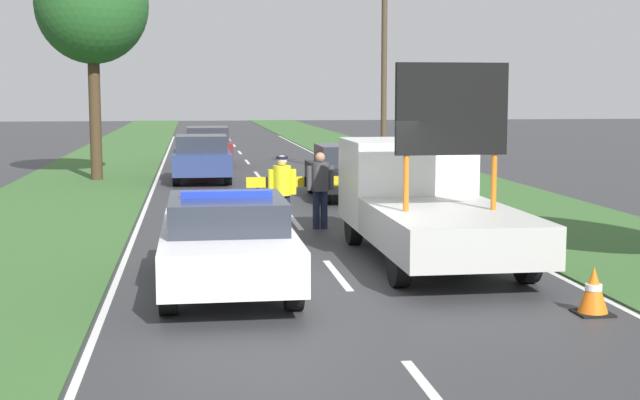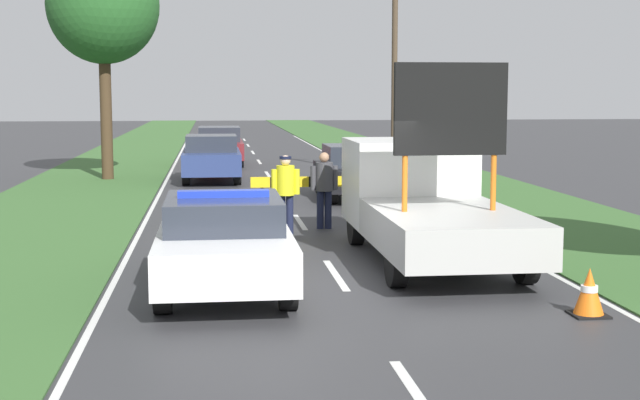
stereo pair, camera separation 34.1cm
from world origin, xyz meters
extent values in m
plane|color=#333335|center=(0.00, 0.00, 0.00)|extent=(160.00, 160.00, 0.00)
cube|color=silver|center=(0.00, -5.28, 0.00)|extent=(0.12, 2.44, 0.01)
cube|color=silver|center=(0.00, 0.67, 0.00)|extent=(0.12, 2.44, 0.01)
cube|color=silver|center=(0.00, 6.61, 0.00)|extent=(0.12, 2.44, 0.01)
cube|color=silver|center=(0.00, 12.55, 0.00)|extent=(0.12, 2.44, 0.01)
cube|color=silver|center=(0.00, 18.50, 0.00)|extent=(0.12, 2.44, 0.01)
cube|color=silver|center=(0.00, 24.44, 0.00)|extent=(0.12, 2.44, 0.01)
cube|color=silver|center=(0.00, 30.39, 0.00)|extent=(0.12, 2.44, 0.01)
cube|color=silver|center=(0.00, 36.33, 0.00)|extent=(0.12, 2.44, 0.01)
cube|color=silver|center=(0.00, 42.28, 0.00)|extent=(0.12, 2.44, 0.01)
cube|color=silver|center=(-3.52, 14.24, 0.00)|extent=(0.10, 65.25, 0.01)
cube|color=silver|center=(3.52, 14.24, 0.00)|extent=(0.10, 65.25, 0.01)
cube|color=#38602D|center=(-5.87, 20.00, 0.01)|extent=(4.51, 120.00, 0.03)
cube|color=#38602D|center=(5.87, 20.00, 0.01)|extent=(4.51, 120.00, 0.03)
cube|color=white|center=(-1.81, -0.10, 0.65)|extent=(1.92, 4.73, 0.60)
cube|color=#282D38|center=(-1.81, -0.24, 1.18)|extent=(1.69, 2.18, 0.46)
cylinder|color=black|center=(-2.65, 1.37, 0.35)|extent=(0.24, 0.70, 0.70)
cylinder|color=black|center=(-0.97, 1.37, 0.35)|extent=(0.24, 0.70, 0.70)
cylinder|color=black|center=(-2.65, -1.57, 0.35)|extent=(0.24, 0.70, 0.70)
cylinder|color=black|center=(-0.97, -1.57, 0.35)|extent=(0.24, 0.70, 0.70)
cube|color=#1E38C6|center=(-1.81, -0.24, 1.46)|extent=(1.34, 0.24, 0.10)
cube|color=#193399|center=(-1.81, -0.10, 0.68)|extent=(1.93, 3.88, 0.10)
cube|color=black|center=(-1.81, 2.30, 0.59)|extent=(1.06, 0.08, 0.36)
cube|color=white|center=(1.81, 3.51, 1.22)|extent=(2.28, 2.22, 1.63)
cube|color=#232833|center=(1.81, 4.60, 1.51)|extent=(1.94, 0.04, 0.72)
cube|color=#B2B2AD|center=(1.81, 0.44, 0.73)|extent=(2.28, 3.90, 0.64)
cylinder|color=#D16619|center=(1.08, 0.44, 1.50)|extent=(0.09, 0.09, 0.90)
cylinder|color=#D16619|center=(2.54, 0.44, 1.50)|extent=(0.09, 0.09, 0.90)
cube|color=black|center=(1.81, 0.44, 2.68)|extent=(1.82, 0.12, 1.47)
cylinder|color=black|center=(0.79, 3.51, 0.41)|extent=(0.24, 0.82, 0.82)
cylinder|color=black|center=(2.83, 3.51, 0.41)|extent=(0.24, 0.82, 0.82)
cylinder|color=black|center=(0.79, -0.34, 0.41)|extent=(0.24, 0.82, 0.82)
cylinder|color=black|center=(2.83, -0.34, 0.41)|extent=(0.24, 0.82, 0.82)
cylinder|color=black|center=(-0.89, 6.06, 0.43)|extent=(0.07, 0.07, 0.87)
cylinder|color=black|center=(1.16, 6.06, 0.43)|extent=(0.07, 0.07, 0.87)
cube|color=yellow|center=(-0.93, 6.06, 0.98)|extent=(0.43, 0.08, 0.23)
cube|color=black|center=(-0.50, 6.06, 0.98)|extent=(0.43, 0.08, 0.23)
cube|color=yellow|center=(-0.08, 6.06, 0.98)|extent=(0.43, 0.08, 0.23)
cube|color=black|center=(0.35, 6.06, 0.98)|extent=(0.43, 0.08, 0.23)
cube|color=yellow|center=(0.78, 6.06, 0.98)|extent=(0.43, 0.08, 0.23)
cube|color=black|center=(1.21, 6.06, 0.98)|extent=(0.43, 0.08, 0.23)
cylinder|color=#191E38|center=(-0.55, 4.92, 0.41)|extent=(0.15, 0.15, 0.82)
cylinder|color=#191E38|center=(-0.38, 4.92, 0.41)|extent=(0.15, 0.15, 0.82)
cylinder|color=yellow|center=(-0.47, 4.92, 1.13)|extent=(0.38, 0.38, 0.62)
cylinder|color=yellow|center=(-0.70, 4.92, 1.10)|extent=(0.12, 0.12, 0.52)
cylinder|color=yellow|center=(-0.23, 4.92, 1.10)|extent=(0.12, 0.12, 0.52)
sphere|color=beige|center=(-0.47, 4.92, 1.55)|extent=(0.21, 0.21, 0.21)
cylinder|color=#141933|center=(-0.47, 4.92, 1.61)|extent=(0.24, 0.24, 0.05)
cylinder|color=#191E38|center=(0.34, 5.59, 0.41)|extent=(0.16, 0.16, 0.83)
cylinder|color=#191E38|center=(0.51, 5.59, 0.41)|extent=(0.16, 0.16, 0.83)
cylinder|color=#3D3D42|center=(0.43, 5.59, 1.14)|extent=(0.38, 0.38, 0.62)
cylinder|color=#3D3D42|center=(0.19, 5.59, 1.11)|extent=(0.12, 0.12, 0.53)
cylinder|color=#3D3D42|center=(0.66, 5.59, 1.11)|extent=(0.12, 0.12, 0.53)
sphere|color=#A57A5B|center=(0.43, 5.59, 1.55)|extent=(0.21, 0.21, 0.21)
cube|color=black|center=(2.97, -2.37, 0.01)|extent=(0.47, 0.47, 0.03)
cone|color=orange|center=(2.97, -2.37, 0.34)|extent=(0.40, 0.40, 0.62)
cylinder|color=white|center=(2.97, -2.37, 0.37)|extent=(0.22, 0.22, 0.09)
cube|color=black|center=(2.92, 6.91, 0.01)|extent=(0.44, 0.44, 0.03)
cone|color=orange|center=(2.92, 6.91, 0.32)|extent=(0.37, 0.37, 0.58)
cylinder|color=white|center=(2.92, 6.91, 0.35)|extent=(0.21, 0.21, 0.08)
cube|color=black|center=(-1.81, 5.67, 0.01)|extent=(0.42, 0.42, 0.03)
cone|color=orange|center=(-1.81, 5.67, 0.30)|extent=(0.35, 0.35, 0.55)
cylinder|color=white|center=(-1.81, 5.67, 0.33)|extent=(0.20, 0.20, 0.08)
cube|color=black|center=(1.96, 11.11, 0.63)|extent=(1.83, 4.15, 0.58)
cube|color=#282D38|center=(1.96, 10.98, 1.21)|extent=(1.61, 1.91, 0.57)
cylinder|color=black|center=(1.17, 12.40, 0.34)|extent=(0.24, 0.68, 0.68)
cylinder|color=black|center=(2.76, 12.40, 0.34)|extent=(0.24, 0.68, 0.68)
cylinder|color=black|center=(1.17, 9.82, 0.34)|extent=(0.24, 0.68, 0.68)
cylinder|color=black|center=(2.76, 9.82, 0.34)|extent=(0.24, 0.68, 0.68)
cube|color=navy|center=(-2.00, 16.36, 0.67)|extent=(1.87, 4.26, 0.69)
cube|color=#282D38|center=(-2.00, 16.23, 1.28)|extent=(1.64, 1.96, 0.53)
cylinder|color=black|center=(-2.82, 17.68, 0.32)|extent=(0.24, 0.65, 0.65)
cylinder|color=black|center=(-1.19, 17.68, 0.32)|extent=(0.24, 0.65, 0.65)
cylinder|color=black|center=(-2.82, 15.04, 0.32)|extent=(0.24, 0.65, 0.65)
cylinder|color=black|center=(-1.19, 15.04, 0.32)|extent=(0.24, 0.65, 0.65)
cube|color=maroon|center=(-1.69, 23.09, 0.65)|extent=(1.86, 4.70, 0.65)
cube|color=#282D38|center=(-1.69, 22.94, 1.27)|extent=(1.64, 2.16, 0.58)
cylinder|color=black|center=(-2.50, 24.54, 0.32)|extent=(0.24, 0.65, 0.65)
cylinder|color=black|center=(-0.88, 24.54, 0.32)|extent=(0.24, 0.65, 0.65)
cylinder|color=black|center=(-2.50, 21.63, 0.32)|extent=(0.24, 0.65, 0.65)
cylinder|color=black|center=(-0.88, 21.63, 0.32)|extent=(0.24, 0.65, 0.65)
cylinder|color=#42301E|center=(-5.49, 17.22, 2.21)|extent=(0.39, 0.39, 4.43)
ellipsoid|color=#235623|center=(-5.49, 17.22, 5.82)|extent=(3.70, 3.70, 3.88)
cylinder|color=#473828|center=(4.33, 17.16, 3.80)|extent=(0.20, 0.20, 7.60)
camera|label=1|loc=(-2.29, -13.36, 2.95)|focal=50.00mm
camera|label=2|loc=(-1.95, -13.41, 2.95)|focal=50.00mm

